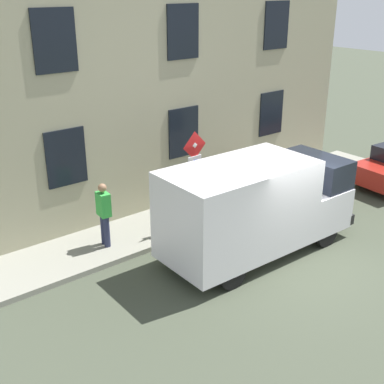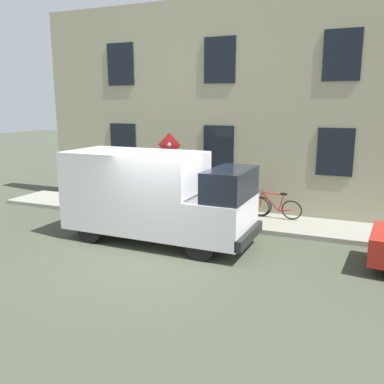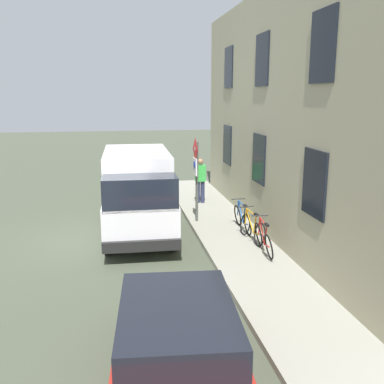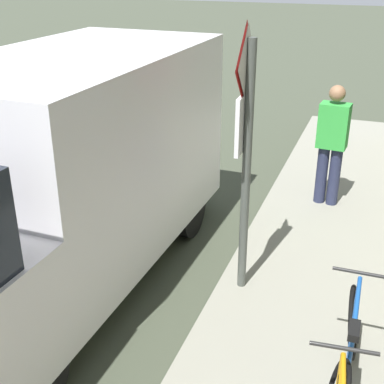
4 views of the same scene
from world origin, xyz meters
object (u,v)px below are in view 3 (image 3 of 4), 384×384
object	(u,v)px
delivery_van	(138,191)
pedestrian	(200,179)
sign_post_stacked	(196,168)
bicycle_blue	(242,218)
bicycle_red	(264,239)
bicycle_orange	(252,228)
parked_hatchback	(177,342)

from	to	relation	value
delivery_van	pedestrian	xyz separation A→B (m)	(2.54, 2.89, -0.26)
sign_post_stacked	bicycle_blue	world-z (taller)	sign_post_stacked
delivery_van	pedestrian	size ratio (longest dim) A/B	3.12
delivery_van	bicycle_red	bearing A→B (deg)	50.02
delivery_van	bicycle_red	distance (m)	4.27
bicycle_red	bicycle_blue	world-z (taller)	same
pedestrian	bicycle_red	bearing A→B (deg)	11.31
bicycle_red	pedestrian	bearing A→B (deg)	10.31
bicycle_red	pedestrian	world-z (taller)	pedestrian
bicycle_red	bicycle_blue	bearing A→B (deg)	4.14
bicycle_orange	bicycle_blue	distance (m)	0.99
sign_post_stacked	bicycle_red	size ratio (longest dim) A/B	1.55
parked_hatchback	bicycle_orange	xyz separation A→B (m)	(3.01, 5.89, -0.22)
sign_post_stacked	parked_hatchback	distance (m)	8.37
parked_hatchback	bicycle_orange	size ratio (longest dim) A/B	2.40
delivery_van	bicycle_orange	bearing A→B (deg)	61.95
bicycle_red	pedestrian	distance (m)	5.72
bicycle_orange	pedestrian	xyz separation A→B (m)	(-0.61, 4.66, 0.56)
parked_hatchback	pedestrian	world-z (taller)	pedestrian
sign_post_stacked	parked_hatchback	xyz separation A→B (m)	(-1.77, -8.09, -1.19)
delivery_van	bicycle_blue	size ratio (longest dim) A/B	3.14
sign_post_stacked	bicycle_blue	size ratio (longest dim) A/B	1.55
bicycle_red	pedestrian	size ratio (longest dim) A/B	1.00
parked_hatchback	bicycle_red	size ratio (longest dim) A/B	2.41
bicycle_blue	sign_post_stacked	bearing A→B (deg)	45.25
bicycle_red	bicycle_orange	xyz separation A→B (m)	(-0.00, 0.99, 0.00)
parked_hatchback	pedestrian	size ratio (longest dim) A/B	2.40
sign_post_stacked	pedestrian	xyz separation A→B (m)	(0.63, 2.46, -0.85)
parked_hatchback	bicycle_blue	distance (m)	7.52
parked_hatchback	bicycle_red	world-z (taller)	parked_hatchback
sign_post_stacked	bicycle_orange	bearing A→B (deg)	-60.56
sign_post_stacked	bicycle_orange	size ratio (longest dim) A/B	1.54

